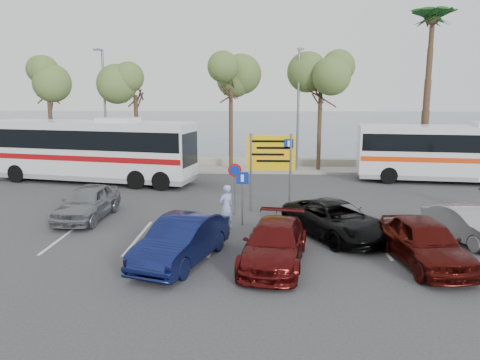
{
  "coord_description": "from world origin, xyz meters",
  "views": [
    {
      "loc": [
        0.53,
        -17.89,
        5.54
      ],
      "look_at": [
        -0.39,
        3.0,
        1.49
      ],
      "focal_mm": 35.0,
      "sensor_mm": 36.0,
      "label": 1
    }
  ],
  "objects_px": {
    "coach_bus_left": "(92,152)",
    "suv_black": "(335,219)",
    "car_maroon": "(274,244)",
    "car_blue": "(182,240)",
    "car_silver_a": "(87,202)",
    "street_lamp_right": "(298,104)",
    "street_lamp_left": "(104,104)",
    "direction_sign": "(271,159)",
    "pedestrian_near": "(226,207)",
    "coach_bus_right": "(458,155)",
    "car_red": "(425,242)",
    "car_silver_b": "(468,225)"
  },
  "relations": [
    {
      "from": "street_lamp_left",
      "to": "street_lamp_right",
      "type": "distance_m",
      "value": 13.0
    },
    {
      "from": "car_maroon",
      "to": "car_red",
      "type": "height_order",
      "value": "car_red"
    },
    {
      "from": "street_lamp_left",
      "to": "pedestrian_near",
      "type": "bearing_deg",
      "value": -55.32
    },
    {
      "from": "direction_sign",
      "to": "pedestrian_near",
      "type": "distance_m",
      "value": 3.78
    },
    {
      "from": "car_blue",
      "to": "car_maroon",
      "type": "bearing_deg",
      "value": 17.74
    },
    {
      "from": "street_lamp_left",
      "to": "car_blue",
      "type": "height_order",
      "value": "street_lamp_left"
    },
    {
      "from": "suv_black",
      "to": "car_silver_b",
      "type": "height_order",
      "value": "suv_black"
    },
    {
      "from": "street_lamp_right",
      "to": "car_red",
      "type": "height_order",
      "value": "street_lamp_right"
    },
    {
      "from": "coach_bus_left",
      "to": "coach_bus_right",
      "type": "height_order",
      "value": "coach_bus_left"
    },
    {
      "from": "pedestrian_near",
      "to": "street_lamp_right",
      "type": "bearing_deg",
      "value": -147.13
    },
    {
      "from": "coach_bus_right",
      "to": "car_red",
      "type": "bearing_deg",
      "value": -115.43
    },
    {
      "from": "coach_bus_left",
      "to": "car_maroon",
      "type": "xyz_separation_m",
      "value": [
        10.65,
        -13.14,
        -1.15
      ]
    },
    {
      "from": "street_lamp_left",
      "to": "pedestrian_near",
      "type": "relative_size",
      "value": 4.41
    },
    {
      "from": "car_red",
      "to": "pedestrian_near",
      "type": "xyz_separation_m",
      "value": [
        -6.62,
        3.61,
        0.15
      ]
    },
    {
      "from": "coach_bus_right",
      "to": "car_silver_a",
      "type": "height_order",
      "value": "coach_bus_right"
    },
    {
      "from": "street_lamp_left",
      "to": "car_maroon",
      "type": "relative_size",
      "value": 1.73
    },
    {
      "from": "suv_black",
      "to": "car_silver_b",
      "type": "relative_size",
      "value": 1.26
    },
    {
      "from": "car_maroon",
      "to": "car_blue",
      "type": "bearing_deg",
      "value": -170.94
    },
    {
      "from": "street_lamp_right",
      "to": "coach_bus_right",
      "type": "height_order",
      "value": "street_lamp_right"
    },
    {
      "from": "suv_black",
      "to": "pedestrian_near",
      "type": "relative_size",
      "value": 2.69
    },
    {
      "from": "pedestrian_near",
      "to": "car_silver_a",
      "type": "bearing_deg",
      "value": -52.55
    },
    {
      "from": "coach_bus_left",
      "to": "car_blue",
      "type": "xyz_separation_m",
      "value": [
        7.65,
        -13.14,
        -1.08
      ]
    },
    {
      "from": "suv_black",
      "to": "car_maroon",
      "type": "bearing_deg",
      "value": -157.19
    },
    {
      "from": "street_lamp_left",
      "to": "car_red",
      "type": "xyz_separation_m",
      "value": [
        15.8,
        -16.88,
        -3.84
      ]
    },
    {
      "from": "street_lamp_right",
      "to": "coach_bus_left",
      "type": "bearing_deg",
      "value": -162.95
    },
    {
      "from": "street_lamp_left",
      "to": "car_maroon",
      "type": "height_order",
      "value": "street_lamp_left"
    },
    {
      "from": "street_lamp_left",
      "to": "coach_bus_left",
      "type": "distance_m",
      "value": 4.78
    },
    {
      "from": "car_silver_a",
      "to": "car_blue",
      "type": "relative_size",
      "value": 0.96
    },
    {
      "from": "car_silver_b",
      "to": "pedestrian_near",
      "type": "relative_size",
      "value": 2.13
    },
    {
      "from": "coach_bus_right",
      "to": "car_silver_a",
      "type": "xyz_separation_m",
      "value": [
        -19.34,
        -9.0,
        -0.95
      ]
    },
    {
      "from": "street_lamp_right",
      "to": "car_blue",
      "type": "relative_size",
      "value": 1.77
    },
    {
      "from": "street_lamp_right",
      "to": "coach_bus_left",
      "type": "height_order",
      "value": "street_lamp_right"
    },
    {
      "from": "car_red",
      "to": "pedestrian_near",
      "type": "relative_size",
      "value": 2.45
    },
    {
      "from": "street_lamp_left",
      "to": "car_silver_a",
      "type": "xyz_separation_m",
      "value": [
        3.05,
        -12.02,
        -3.86
      ]
    },
    {
      "from": "street_lamp_right",
      "to": "car_red",
      "type": "xyz_separation_m",
      "value": [
        2.8,
        -16.88,
        -3.84
      ]
    },
    {
      "from": "pedestrian_near",
      "to": "coach_bus_right",
      "type": "bearing_deg",
      "value": 176.74
    },
    {
      "from": "street_lamp_right",
      "to": "car_blue",
      "type": "xyz_separation_m",
      "value": [
        -5.0,
        -17.02,
        -3.85
      ]
    },
    {
      "from": "direction_sign",
      "to": "pedestrian_near",
      "type": "relative_size",
      "value": 1.98
    },
    {
      "from": "street_lamp_left",
      "to": "car_blue",
      "type": "relative_size",
      "value": 1.77
    },
    {
      "from": "coach_bus_right",
      "to": "car_silver_a",
      "type": "bearing_deg",
      "value": -155.05
    },
    {
      "from": "car_red",
      "to": "suv_black",
      "type": "bearing_deg",
      "value": 123.84
    },
    {
      "from": "car_silver_b",
      "to": "pedestrian_near",
      "type": "distance_m",
      "value": 9.1
    },
    {
      "from": "coach_bus_left",
      "to": "suv_black",
      "type": "height_order",
      "value": "coach_bus_left"
    },
    {
      "from": "street_lamp_left",
      "to": "street_lamp_right",
      "type": "relative_size",
      "value": 1.0
    },
    {
      "from": "street_lamp_right",
      "to": "coach_bus_left",
      "type": "relative_size",
      "value": 0.62
    },
    {
      "from": "street_lamp_left",
      "to": "car_silver_a",
      "type": "bearing_deg",
      "value": -75.78
    },
    {
      "from": "car_silver_a",
      "to": "car_maroon",
      "type": "bearing_deg",
      "value": -29.25
    },
    {
      "from": "street_lamp_right",
      "to": "car_silver_a",
      "type": "xyz_separation_m",
      "value": [
        -9.95,
        -12.02,
        -3.86
      ]
    },
    {
      "from": "car_silver_a",
      "to": "suv_black",
      "type": "xyz_separation_m",
      "value": [
        10.35,
        -2.06,
        -0.06
      ]
    },
    {
      "from": "car_red",
      "to": "car_silver_b",
      "type": "relative_size",
      "value": 1.15
    }
  ]
}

